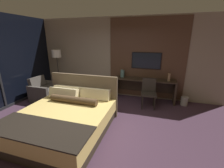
% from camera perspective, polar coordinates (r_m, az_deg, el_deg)
% --- Properties ---
extents(ground_plane, '(16.00, 16.00, 0.00)m').
position_cam_1_polar(ground_plane, '(3.69, -9.05, -17.63)').
color(ground_plane, '#3D2838').
extents(wall_back_tv_panel, '(7.20, 0.09, 2.80)m').
position_cam_1_polar(wall_back_tv_panel, '(5.48, 3.64, 9.85)').
color(wall_back_tv_panel, gray).
rests_on(wall_back_tv_panel, ground_plane).
extents(bed, '(1.97, 2.16, 1.13)m').
position_cam_1_polar(bed, '(3.72, -17.45, -12.26)').
color(bed, '#33281E').
rests_on(bed, ground_plane).
extents(desk, '(2.06, 0.47, 0.76)m').
position_cam_1_polar(desk, '(5.29, 12.14, -0.50)').
color(desk, '#2D2319').
rests_on(desk, ground_plane).
extents(tv, '(0.99, 0.04, 0.55)m').
position_cam_1_polar(tv, '(5.29, 12.88, 8.67)').
color(tv, black).
extents(desk_chair, '(0.50, 0.50, 0.90)m').
position_cam_1_polar(desk_chair, '(4.78, 13.83, -2.36)').
color(desk_chair, '#28231E').
rests_on(desk_chair, ground_plane).
extents(armchair_by_window, '(0.83, 0.85, 0.81)m').
position_cam_1_polar(armchair_by_window, '(5.78, -24.11, -2.75)').
color(armchair_by_window, '#47423D').
rests_on(armchair_by_window, ground_plane).
extents(floor_lamp, '(0.34, 0.34, 1.67)m').
position_cam_1_polar(floor_lamp, '(6.12, -20.29, 9.60)').
color(floor_lamp, '#282623').
rests_on(floor_lamp, ground_plane).
extents(vase_tall, '(0.08, 0.08, 0.26)m').
position_cam_1_polar(vase_tall, '(5.12, 20.89, 2.42)').
color(vase_tall, '#846647').
rests_on(vase_tall, desk).
extents(vase_short, '(0.14, 0.14, 0.25)m').
position_cam_1_polar(vase_short, '(5.33, 3.99, 4.02)').
color(vase_short, '#4C706B').
rests_on(vase_short, desk).
extents(book, '(0.25, 0.20, 0.03)m').
position_cam_1_polar(book, '(5.20, 13.82, 1.98)').
color(book, '#332D28').
rests_on(book, desk).
extents(waste_bin, '(0.22, 0.22, 0.28)m').
position_cam_1_polar(waste_bin, '(5.41, 25.79, -5.84)').
color(waste_bin, gray).
rests_on(waste_bin, ground_plane).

